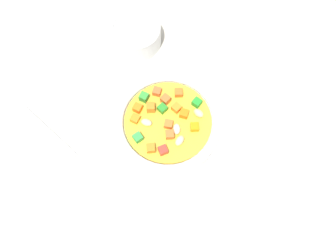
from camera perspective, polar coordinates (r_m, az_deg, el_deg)
The scene contains 4 objects.
ground_plane at distance 60.51cm, azimuth 0.00°, elevation -1.26°, with size 140.00×140.00×2.00cm, color #BAB2A0.
soup_bowl_main at distance 56.88cm, azimuth -0.01°, elevation 0.13°, with size 16.90×16.90×6.19cm.
spoon at distance 59.98cm, azimuth -15.19°, elevation -4.29°, with size 17.21×15.60×0.80cm.
side_bowl_small at distance 66.60cm, azimuth -5.24°, elevation 14.65°, with size 9.25×9.25×4.57cm.
Camera 1 is at (21.14, -2.41, 55.65)cm, focal length 37.43 mm.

